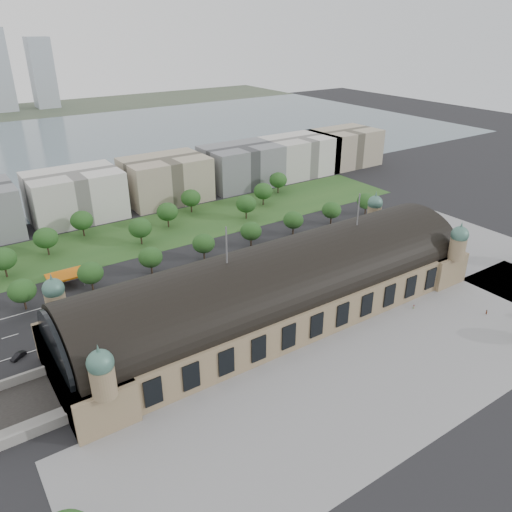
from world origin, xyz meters
TOP-DOWN VIEW (x-y plane):
  - ground at (0.00, 0.00)m, footprint 900.00×900.00m
  - station at (0.00, 0.00)m, footprint 150.00×48.40m
  - plaza_south at (10.00, -44.00)m, footprint 190.00×48.00m
  - plaza_east at (103.00, 0.00)m, footprint 56.00×100.00m
  - road_slab at (-20.00, 38.00)m, footprint 260.00×26.00m
  - grass_belt at (-15.00, 93.00)m, footprint 300.00×45.00m
  - petrol_station at (-53.91, 65.28)m, footprint 14.00×13.00m
  - lake at (0.00, 298.00)m, footprint 700.00×320.00m
  - far_shore at (0.00, 498.00)m, footprint 700.00×120.00m
  - far_tower_right at (45.00, 508.00)m, footprint 24.00×24.00m
  - office_3 at (-30.00, 133.00)m, footprint 45.00×32.00m
  - office_4 at (20.00, 133.00)m, footprint 45.00×32.00m
  - office_5 at (70.00, 133.00)m, footprint 45.00×32.00m
  - office_6 at (115.00, 133.00)m, footprint 45.00×32.00m
  - office_7 at (155.00, 133.00)m, footprint 45.00×32.00m
  - tree_row_2 at (-72.00, 53.00)m, footprint 9.60×9.60m
  - tree_row_3 at (-48.00, 53.00)m, footprint 9.60×9.60m
  - tree_row_4 at (-24.00, 53.00)m, footprint 9.60×9.60m
  - tree_row_5 at (0.00, 53.00)m, footprint 9.60×9.60m
  - tree_row_6 at (24.00, 53.00)m, footprint 9.60×9.60m
  - tree_row_7 at (48.00, 53.00)m, footprint 9.60×9.60m
  - tree_row_8 at (72.00, 53.00)m, footprint 9.60×9.60m
  - tree_row_9 at (96.00, 53.00)m, footprint 9.60×9.60m
  - tree_belt_3 at (-73.00, 83.00)m, footprint 10.40×10.40m
  - tree_belt_4 at (-54.00, 95.00)m, footprint 10.40×10.40m
  - tree_belt_5 at (-35.00, 107.00)m, footprint 10.40×10.40m
  - tree_belt_6 at (-16.00, 83.00)m, footprint 10.40×10.40m
  - tree_belt_7 at (3.00, 95.00)m, footprint 10.40×10.40m
  - tree_belt_8 at (22.00, 107.00)m, footprint 10.40×10.40m
  - tree_belt_9 at (41.00, 83.00)m, footprint 10.40×10.40m
  - tree_belt_10 at (60.00, 95.00)m, footprint 10.40×10.40m
  - tree_belt_11 at (79.00, 107.00)m, footprint 10.40×10.40m
  - traffic_car_2 at (-66.75, 29.54)m, footprint 5.69×3.12m
  - traffic_car_3 at (-42.13, 47.85)m, footprint 5.94×3.02m
  - traffic_car_4 at (-9.56, 34.31)m, footprint 3.94×1.73m
  - traffic_car_5 at (47.02, 45.02)m, footprint 4.21×1.75m
  - parked_car_0 at (-80.00, 24.25)m, footprint 5.16×4.19m
  - parked_car_1 at (-49.61, 24.94)m, footprint 6.18×4.77m
  - parked_car_2 at (-66.89, 25.00)m, footprint 4.73×3.28m
  - parked_car_3 at (-57.12, 25.00)m, footprint 4.71×3.33m
  - parked_car_4 at (-38.15, 22.91)m, footprint 5.21×3.49m
  - parked_car_5 at (-29.42, 25.00)m, footprint 6.51×4.77m
  - parked_car_6 at (-28.98, 21.00)m, footprint 4.86×4.25m
  - bus_west at (-1.75, 27.00)m, footprint 11.28×3.18m
  - bus_mid at (-9.42, 30.74)m, footprint 12.19×3.33m
  - bus_east at (30.48, 32.00)m, footprint 12.54×4.03m
  - pedestrian_0 at (42.02, -24.21)m, footprint 0.89×0.73m
  - pedestrian_1 at (59.83, -41.00)m, footprint 0.61×0.80m

SIDE VIEW (x-z plane):
  - ground at x=0.00m, z-range 0.00..0.00m
  - plaza_south at x=10.00m, z-range -0.06..0.06m
  - plaza_east at x=103.00m, z-range -0.06..0.06m
  - road_slab at x=-20.00m, z-range -0.05..0.05m
  - grass_belt at x=-15.00m, z-range -0.05..0.05m
  - lake at x=0.00m, z-range -0.04..0.04m
  - far_shore at x=0.00m, z-range -0.07..0.07m
  - parked_car_2 at x=-66.89m, z-range 0.00..1.27m
  - traffic_car_4 at x=-9.56m, z-range 0.00..1.32m
  - parked_car_6 at x=-28.98m, z-range 0.00..1.35m
  - traffic_car_5 at x=47.02m, z-range 0.00..1.35m
  - parked_car_3 at x=-57.12m, z-range 0.00..1.49m
  - traffic_car_2 at x=-66.75m, z-range 0.00..1.51m
  - parked_car_1 at x=-49.61m, z-range 0.00..1.56m
  - pedestrian_0 at x=42.02m, z-range 0.00..1.59m
  - parked_car_4 at x=-38.15m, z-range 0.00..1.62m
  - parked_car_5 at x=-29.42m, z-range 0.00..1.64m
  - parked_car_0 at x=-80.00m, z-range 0.00..1.65m
  - traffic_car_3 at x=-42.13m, z-range 0.00..1.65m
  - pedestrian_1 at x=59.83m, z-range 0.00..1.96m
  - bus_west at x=-1.75m, z-range 0.00..3.11m
  - bus_mid at x=-9.42m, z-range 0.00..3.36m
  - bus_east at x=30.48m, z-range 0.00..3.43m
  - petrol_station at x=-53.91m, z-range 0.42..5.47m
  - tree_row_2 at x=-72.00m, z-range 1.67..13.19m
  - tree_row_3 at x=-48.00m, z-range 1.67..13.19m
  - tree_row_4 at x=-24.00m, z-range 1.67..13.19m
  - tree_row_5 at x=0.00m, z-range 1.67..13.19m
  - tree_row_6 at x=24.00m, z-range 1.67..13.19m
  - tree_row_7 at x=48.00m, z-range 1.67..13.19m
  - tree_row_8 at x=72.00m, z-range 1.67..13.19m
  - tree_row_9 at x=96.00m, z-range 1.67..13.19m
  - tree_belt_3 at x=-73.00m, z-range 1.81..14.29m
  - tree_belt_4 at x=-54.00m, z-range 1.81..14.29m
  - tree_belt_5 at x=-35.00m, z-range 1.81..14.29m
  - tree_belt_6 at x=-16.00m, z-range 1.81..14.29m
  - tree_belt_7 at x=3.00m, z-range 1.81..14.29m
  - tree_belt_8 at x=22.00m, z-range 1.81..14.29m
  - tree_belt_9 at x=41.00m, z-range 1.81..14.29m
  - tree_belt_10 at x=60.00m, z-range 1.81..14.29m
  - tree_belt_11 at x=79.00m, z-range 1.81..14.29m
  - station at x=0.00m, z-range -11.87..32.43m
  - office_3 at x=-30.00m, z-range 0.00..24.00m
  - office_4 at x=20.00m, z-range 0.00..24.00m
  - office_5 at x=70.00m, z-range 0.00..24.00m
  - office_6 at x=115.00m, z-range 0.00..24.00m
  - office_7 at x=155.00m, z-range 0.00..24.00m
  - far_tower_right at x=45.00m, z-range 0.00..75.00m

